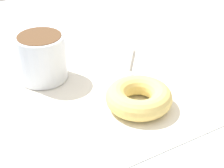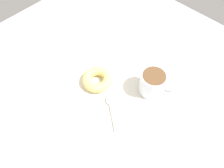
% 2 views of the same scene
% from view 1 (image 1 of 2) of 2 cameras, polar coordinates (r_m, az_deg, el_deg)
% --- Properties ---
extents(ground_plane, '(1.20, 1.20, 0.02)m').
position_cam_1_polar(ground_plane, '(0.67, 0.94, -3.24)').
color(ground_plane, '#B2BCC6').
extents(napkin, '(0.35, 0.35, 0.00)m').
position_cam_1_polar(napkin, '(0.67, 0.00, -1.54)').
color(napkin, white).
rests_on(napkin, ground_plane).
extents(coffee_cup, '(0.09, 0.12, 0.09)m').
position_cam_1_polar(coffee_cup, '(0.71, -10.81, 4.18)').
color(coffee_cup, silver).
rests_on(coffee_cup, napkin).
extents(donut, '(0.11, 0.11, 0.04)m').
position_cam_1_polar(donut, '(0.63, 4.11, -2.04)').
color(donut, '#E5C66B').
rests_on(donut, napkin).
extents(spoon, '(0.09, 0.12, 0.01)m').
position_cam_1_polar(spoon, '(0.73, 2.56, 2.01)').
color(spoon, '#B7B2A8').
rests_on(spoon, napkin).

